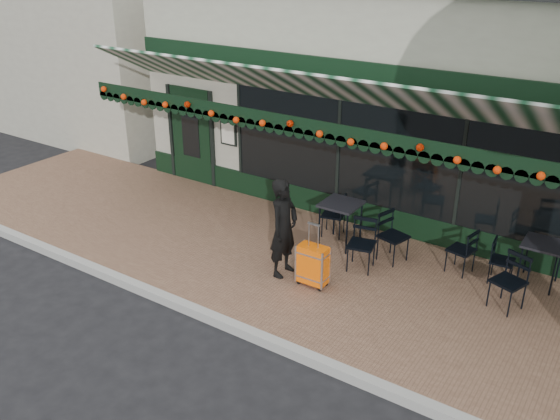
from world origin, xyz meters
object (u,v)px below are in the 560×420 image
Objects in this scene: woman at (284,228)px; chair_a_right at (502,261)px; chair_a_left at (461,250)px; chair_a_front at (508,282)px; suitcase at (313,265)px; cafe_table_a at (543,247)px; chair_b_right at (393,237)px; cafe_table_b at (341,207)px; chair_b_front at (361,245)px; chair_b_left at (333,215)px.

woman is 2.22× the size of chair_a_right.
chair_a_left is 0.67m from chair_a_right.
chair_a_left is at bearing 163.84° from chair_a_front.
suitcase is 1.47× the size of cafe_table_a.
chair_a_front reaches higher than cafe_table_a.
cafe_table_a is 2.40m from chair_b_right.
chair_b_right is (1.07, -0.03, -0.30)m from cafe_table_b.
chair_a_right is 2.30m from chair_b_front.
woman reaches higher than chair_b_left.
chair_a_right is 3.14m from chair_b_left.
chair_b_right reaches higher than cafe_table_b.
cafe_table_b is (-0.32, 1.53, 0.38)m from suitcase.
suitcase reaches higher than cafe_table_a.
chair_a_right is at bearing 10.44° from chair_b_front.
chair_a_right is 1.82m from chair_b_right.
chair_a_left is at bearing -61.28° from chair_b_right.
chair_b_left is at bearing 0.71° from woman.
woman is at bearing -143.54° from chair_a_front.
cafe_table_b is at bearing -10.27° from woman.
chair_a_left is 0.90× the size of chair_b_right.
chair_a_right is at bearing -60.35° from woman.
woman reaches higher than cafe_table_a.
cafe_table_a is at bearing 9.18° from cafe_table_b.
chair_a_right is 0.85× the size of chair_b_right.
chair_b_left is at bearing 107.97° from suitcase.
suitcase is at bearing 169.35° from chair_b_right.
chair_b_front is (1.02, 0.85, -0.40)m from woman.
chair_b_left is (-0.61, 1.79, 0.05)m from suitcase.
chair_a_front is at bearing 64.50° from chair_b_left.
chair_a_front is 0.99× the size of chair_b_front.
cafe_table_a is 1.07m from chair_a_front.
suitcase is at bearing -126.52° from chair_b_front.
chair_a_left is 0.98× the size of chair_b_left.
suitcase is 1.32× the size of chair_b_left.
chair_a_right is at bearing -152.06° from cafe_table_a.
chair_b_front is (-0.33, -0.58, 0.00)m from chair_b_right.
cafe_table_a is at bearing -66.29° from chair_a_right.
chair_b_left reaches higher than chair_a_left.
chair_a_right is (2.86, 0.27, -0.37)m from cafe_table_b.
cafe_table_b is 1.02× the size of chair_a_left.
cafe_table_a is at bearing 80.93° from chair_b_left.
woman is 2.01m from chair_b_right.
chair_b_right is 0.67m from chair_b_front.
chair_a_right is at bearing 76.62° from chair_b_left.
cafe_table_b reaches higher than cafe_table_a.
chair_b_right reaches higher than cafe_table_a.
chair_a_left is 0.90× the size of chair_b_front.
cafe_table_b is 0.92× the size of chair_b_front.
chair_b_left is (-0.28, 0.26, -0.33)m from cafe_table_b.
chair_a_right is 0.78m from chair_a_front.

